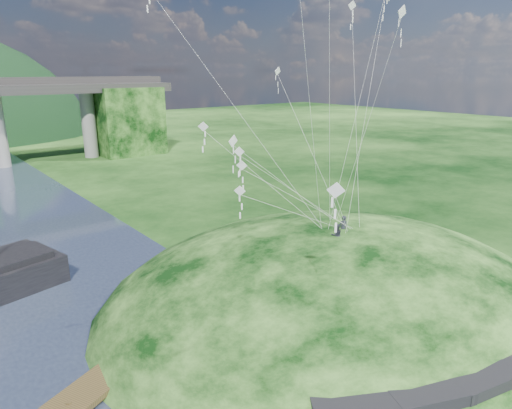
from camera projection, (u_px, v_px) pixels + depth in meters
ground at (267, 350)px, 27.41m from camera, size 320.00×320.00×0.00m
grass_hill at (331, 316)px, 34.13m from camera, size 36.00×32.00×13.00m
footpath at (494, 348)px, 24.01m from camera, size 22.29×5.84×0.83m
wooden_dock at (145, 346)px, 27.04m from camera, size 12.79×7.35×0.94m
kite_flyers at (340, 220)px, 32.51m from camera, size 2.43×1.53×1.95m
kite_swarm at (295, 64)px, 28.51m from camera, size 19.09×15.25×18.13m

